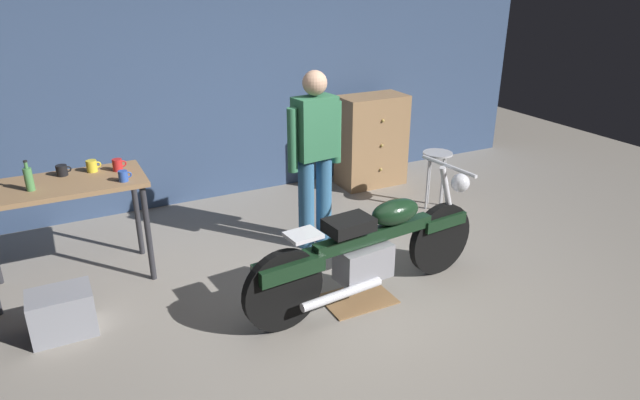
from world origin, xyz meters
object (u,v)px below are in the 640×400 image
object	(u,v)px
motorcycle	(371,247)
mug_blue_enamel	(123,176)
storage_bin	(62,313)
shop_stool	(437,165)
bottle	(29,179)
mug_red_diner	(118,165)
mug_black_matte	(62,170)
person_standing	(315,153)
wooden_dresser	(372,141)
mug_yellow_tall	(92,166)

from	to	relation	value
motorcycle	mug_blue_enamel	xyz separation A→B (m)	(-1.63, 1.15, 0.50)
storage_bin	mug_blue_enamel	size ratio (longest dim) A/B	4.17
shop_stool	bottle	size ratio (longest dim) A/B	2.66
mug_red_diner	mug_black_matte	distance (m)	0.44
person_standing	wooden_dresser	distance (m)	1.82
storage_bin	bottle	world-z (taller)	bottle
storage_bin	mug_black_matte	world-z (taller)	mug_black_matte
storage_bin	mug_yellow_tall	xyz separation A→B (m)	(0.42, 0.91, 0.78)
person_standing	storage_bin	bearing A→B (deg)	3.80
mug_blue_enamel	mug_red_diner	size ratio (longest dim) A/B	0.91
mug_yellow_tall	bottle	distance (m)	0.53
wooden_dresser	storage_bin	world-z (taller)	wooden_dresser
wooden_dresser	mug_yellow_tall	size ratio (longest dim) A/B	9.14
wooden_dresser	mug_black_matte	world-z (taller)	wooden_dresser
shop_stool	storage_bin	xyz separation A→B (m)	(-3.87, -0.65, -0.33)
shop_stool	wooden_dresser	size ratio (longest dim) A/B	0.58
wooden_dresser	mug_red_diner	size ratio (longest dim) A/B	9.53
wooden_dresser	bottle	distance (m)	3.83
mug_yellow_tall	bottle	xyz separation A→B (m)	(-0.47, -0.24, 0.05)
motorcycle	mug_black_matte	size ratio (longest dim) A/B	18.18
bottle	mug_red_diner	bearing A→B (deg)	13.95
motorcycle	storage_bin	size ratio (longest dim) A/B	4.97
mug_blue_enamel	mug_yellow_tall	bearing A→B (deg)	118.64
motorcycle	person_standing	bearing A→B (deg)	82.42
shop_stool	mug_blue_enamel	xyz separation A→B (m)	(-3.25, -0.10, 0.45)
bottle	mug_blue_enamel	bearing A→B (deg)	-9.95
person_standing	bottle	bearing A→B (deg)	-12.71
person_standing	mug_yellow_tall	size ratio (longest dim) A/B	13.87
mug_yellow_tall	mug_red_diner	bearing A→B (deg)	-21.08
shop_stool	person_standing	bearing A→B (deg)	-172.86
person_standing	storage_bin	world-z (taller)	person_standing
wooden_dresser	shop_stool	bearing A→B (deg)	-76.15
person_standing	wooden_dresser	size ratio (longest dim) A/B	1.52
mug_yellow_tall	mug_blue_enamel	world-z (taller)	mug_yellow_tall
storage_bin	bottle	xyz separation A→B (m)	(-0.05, 0.67, 0.83)
storage_bin	bottle	size ratio (longest dim) A/B	1.83
wooden_dresser	mug_blue_enamel	world-z (taller)	wooden_dresser
shop_stool	mug_black_matte	distance (m)	3.72
storage_bin	mug_red_diner	bearing A→B (deg)	53.58
shop_stool	mug_yellow_tall	bearing A→B (deg)	175.73
mug_black_matte	motorcycle	bearing A→B (deg)	-36.47
storage_bin	mug_blue_enamel	distance (m)	1.13
motorcycle	person_standing	world-z (taller)	person_standing
mug_yellow_tall	mug_black_matte	size ratio (longest dim) A/B	1.00
person_standing	mug_yellow_tall	xyz separation A→B (m)	(-1.86, 0.46, 0.02)
mug_red_diner	storage_bin	bearing A→B (deg)	-126.42
person_standing	mug_yellow_tall	bearing A→B (deg)	-21.24
motorcycle	mug_yellow_tall	world-z (taller)	mug_yellow_tall
mug_blue_enamel	mug_black_matte	world-z (taller)	same
person_standing	motorcycle	bearing A→B (deg)	80.52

